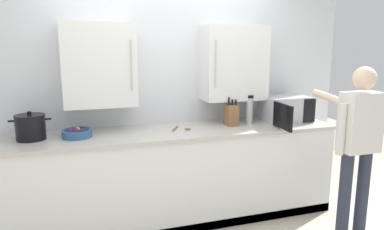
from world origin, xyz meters
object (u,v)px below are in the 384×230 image
(knife_block, at_px, (231,115))
(thermos_flask, at_px, (250,109))
(person_figure, at_px, (357,138))
(microwave_oven, at_px, (284,109))
(fruit_bowl, at_px, (77,133))
(wooden_spoon, at_px, (182,129))
(stock_pot, at_px, (31,127))

(knife_block, xyz_separation_m, thermos_flask, (0.21, 0.01, 0.04))
(thermos_flask, distance_m, person_figure, 1.08)
(microwave_oven, xyz_separation_m, fruit_bowl, (-2.15, -0.03, -0.09))
(person_figure, bearing_deg, thermos_flask, 126.45)
(microwave_oven, relative_size, wooden_spoon, 3.55)
(microwave_oven, height_order, stock_pot, microwave_oven)
(stock_pot, relative_size, person_figure, 0.22)
(microwave_oven, relative_size, person_figure, 0.45)
(stock_pot, distance_m, person_figure, 2.89)
(person_figure, bearing_deg, wooden_spoon, 149.66)
(knife_block, xyz_separation_m, person_figure, (0.85, -0.84, -0.10))
(stock_pot, bearing_deg, wooden_spoon, -1.90)
(wooden_spoon, bearing_deg, stock_pot, 178.10)
(stock_pot, height_order, wooden_spoon, stock_pot)
(fruit_bowl, height_order, wooden_spoon, fruit_bowl)
(thermos_flask, bearing_deg, wooden_spoon, -176.57)
(microwave_oven, bearing_deg, knife_block, -179.39)
(knife_block, distance_m, person_figure, 1.20)
(person_figure, bearing_deg, microwave_oven, 104.56)
(fruit_bowl, xyz_separation_m, wooden_spoon, (0.99, -0.01, -0.03))
(stock_pot, xyz_separation_m, thermos_flask, (2.12, -0.00, 0.04))
(thermos_flask, relative_size, person_figure, 0.19)
(stock_pot, height_order, knife_block, knife_block)
(stock_pot, relative_size, thermos_flask, 1.14)
(fruit_bowl, height_order, person_figure, person_figure)
(stock_pot, bearing_deg, knife_block, -0.37)
(stock_pot, relative_size, fruit_bowl, 1.32)
(microwave_oven, height_order, knife_block, knife_block)
(fruit_bowl, relative_size, wooden_spoon, 1.31)
(wooden_spoon, bearing_deg, microwave_oven, 1.95)
(microwave_oven, height_order, fruit_bowl, microwave_oven)
(stock_pot, distance_m, fruit_bowl, 0.39)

